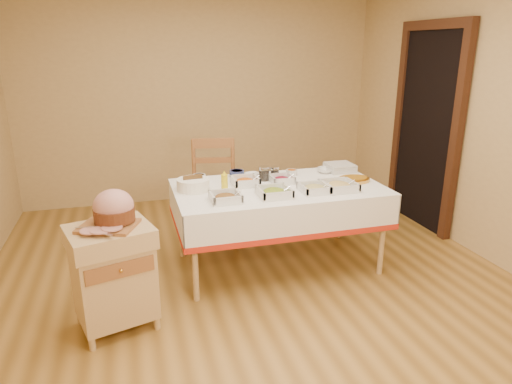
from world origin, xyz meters
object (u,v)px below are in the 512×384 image
Objects in this scene: mustard_bottle at (224,182)px; plate_stack at (340,167)px; butcher_cart at (113,272)px; ham_on_board at (113,211)px; preserve_jar_right at (275,173)px; dining_table at (278,204)px; brass_platter at (353,179)px; preserve_jar_left at (264,174)px; dining_chair at (214,190)px; bread_basket at (193,184)px.

mustard_bottle is 1.27m from plate_stack.
ham_on_board is at bearing 38.14° from butcher_cart.
plate_stack is at bearing 14.17° from mustard_bottle.
ham_on_board is 3.56× the size of preserve_jar_right.
dining_table is 0.73m from brass_platter.
preserve_jar_left reaches higher than preserve_jar_right.
butcher_cart is at bearing -141.86° from ham_on_board.
plate_stack is at bearing 23.33° from butcher_cart.
plate_stack is at bearing 7.06° from preserve_jar_left.
plate_stack is at bearing -19.61° from dining_chair.
dining_table is 7.18× the size of plate_stack.
ham_on_board is 2.17× the size of mustard_bottle.
preserve_jar_left reaches higher than plate_stack.
butcher_cart is at bearing -156.53° from dining_table.
preserve_jar_left is 0.13m from preserve_jar_right.
plate_stack is (0.69, 0.05, -0.01)m from preserve_jar_right.
bread_basket is (0.64, 0.68, -0.06)m from ham_on_board.
dining_chair is 4.12× the size of plate_stack.
dining_chair reaches higher than ham_on_board.
preserve_jar_left reaches higher than bread_basket.
mustard_bottle is 1.19m from brass_platter.
dining_chair reaches higher than bread_basket.
mustard_bottle is at bearing 179.10° from dining_table.
dining_chair is at bearing 86.42° from mustard_bottle.
mustard_bottle is at bearing -153.28° from preserve_jar_left.
mustard_bottle is at bearing -93.58° from dining_chair.
butcher_cart is 2.44× the size of brass_platter.
brass_platter is at bearing -2.43° from mustard_bottle.
brass_platter is (0.77, -0.26, -0.04)m from preserve_jar_left.
bread_basket is at bearing -114.99° from dining_chair.
preserve_jar_left is 0.47× the size of bread_basket.
brass_platter is (1.44, -0.14, -0.03)m from bread_basket.
butcher_cart is at bearing -164.90° from brass_platter.
dining_chair reaches higher than preserve_jar_right.
bread_basket is at bearing 161.67° from mustard_bottle.
dining_table is at bearing -73.19° from preserve_jar_left.
preserve_jar_left is 0.82m from plate_stack.
butcher_cart is at bearing -149.15° from preserve_jar_right.
preserve_jar_right is at bearing 78.74° from dining_table.
dining_table is 6.55× the size of bread_basket.
dining_chair is 3.32× the size of brass_platter.
brass_platter is at bearing 14.58° from ham_on_board.
dining_table is at bearing -7.13° from bread_basket.
preserve_jar_right is (0.12, 0.05, -0.01)m from preserve_jar_left.
dining_chair is 3.76× the size of bread_basket.
preserve_jar_right reaches higher than brass_platter.
preserve_jar_right is at bearing 154.92° from brass_platter.
bread_basket is (-0.79, -0.17, 0.00)m from preserve_jar_right.
ham_on_board reaches higher than brass_platter.
brass_platter is (0.71, -0.04, 0.18)m from dining_table.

